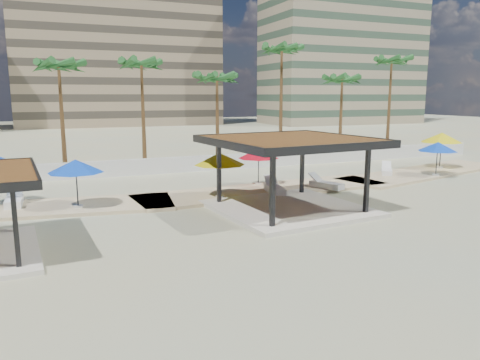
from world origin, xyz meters
The scene contains 21 objects.
ground centered at (0.00, 0.00, 0.00)m, with size 200.00×200.00×0.00m, color tan.
promenade centered at (2.00, 7.67, 0.06)m, with size 44.45×7.97×0.24m.
boundary_wall centered at (0.00, 16.00, 0.60)m, with size 56.00×0.30×1.20m, color silver.
building_mid centered at (4.00, 78.00, 14.27)m, with size 38.00×16.00×30.40m.
building_east centered at (48.00, 66.00, 17.27)m, with size 32.00×15.00×36.40m.
pavilion_central centered at (0.97, 2.25, 2.23)m, with size 8.01×8.01×3.74m.
umbrella_b centered at (-1.46, 5.80, 2.34)m, with size 3.38×3.38×2.51m.
umbrella_c centered at (2.17, 8.52, 2.15)m, with size 3.42×3.42×2.30m.
umbrella_d centered at (15.19, 6.66, 2.23)m, with size 3.18×3.18×2.38m.
umbrella_e centered at (18.13, 9.20, 2.56)m, with size 3.79×3.79×2.77m.
umbrella_f centered at (-8.92, 6.37, 2.29)m, with size 3.34×3.34×2.46m.
lounger_a centered at (-11.94, 8.24, 0.40)m, with size 0.84×2.39×0.90m.
lounger_b centered at (1.97, 5.85, 0.39)m, with size 1.19×2.45×0.89m.
lounger_c centered at (5.50, 5.85, 0.38)m, with size 1.54×2.35×0.85m.
lounger_d centered at (12.50, 8.64, 0.37)m, with size 1.83×2.09×0.80m.
palm_c centered at (-9.00, 18.10, 7.55)m, with size 3.00×3.00×8.68m.
palm_d centered at (-3.00, 18.90, 7.86)m, with size 3.00×3.00×9.01m.
palm_e centered at (3.00, 18.40, 6.91)m, with size 3.00×3.00×8.00m.
palm_f centered at (9.00, 18.60, 9.25)m, with size 3.00×3.00×10.49m.
palm_g centered at (15.00, 18.20, 6.95)m, with size 3.00×3.00×8.04m.
palm_h centered at (21.00, 18.80, 8.68)m, with size 3.00×3.00×9.88m.
Camera 1 is at (-10.26, -18.12, 5.77)m, focal length 35.00 mm.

